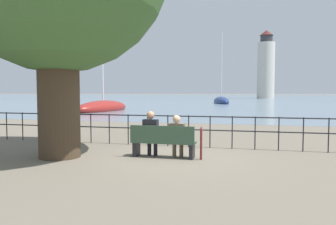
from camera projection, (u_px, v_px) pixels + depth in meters
ground_plane at (164, 157)px, 9.11m from camera, size 1000.00×1000.00×0.00m
harbor_water at (246, 96)px, 164.04m from camera, size 600.00×300.00×0.01m
park_bench at (163, 142)px, 9.02m from camera, size 1.80×0.45×0.90m
seated_person_left at (151, 132)px, 9.17m from camera, size 0.41×0.35×1.28m
seated_person_right at (177, 134)px, 8.99m from camera, size 0.45×0.35×1.18m
promenade_railing at (178, 126)px, 10.89m from camera, size 14.92×0.04×1.05m
closed_umbrella at (201, 141)px, 8.74m from camera, size 0.09×0.09×0.91m
sailboat_2 at (103, 108)px, 32.03m from camera, size 3.29×8.35×8.41m
sailboat_3 at (221, 101)px, 53.69m from camera, size 4.05×7.31×12.02m
harbor_lighthouse at (266, 67)px, 100.77m from camera, size 5.21×5.21×20.95m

